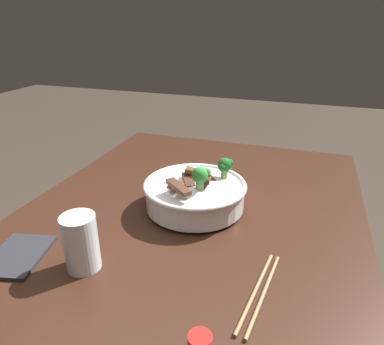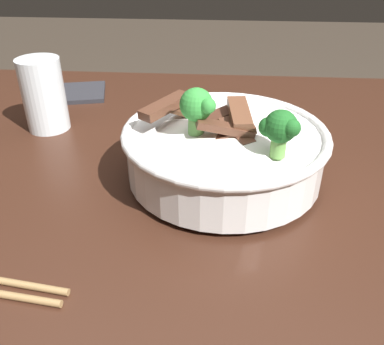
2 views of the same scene
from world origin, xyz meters
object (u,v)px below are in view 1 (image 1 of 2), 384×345
at_px(rice_bowl, 195,192).
at_px(chopsticks_pair, 260,292).
at_px(folded_napkin, 18,255).
at_px(drinking_glass, 81,246).

distance_m(rice_bowl, chopsticks_pair, 0.33).
bearing_deg(folded_napkin, drinking_glass, 97.06).
bearing_deg(folded_napkin, chopsticks_pair, 96.68).
height_order(rice_bowl, drinking_glass, rice_bowl).
relative_size(rice_bowl, chopsticks_pair, 1.18).
bearing_deg(drinking_glass, chopsticks_pair, 96.52).
bearing_deg(chopsticks_pair, rice_bowl, -140.70).
distance_m(rice_bowl, drinking_glass, 0.32).
distance_m(rice_bowl, folded_napkin, 0.42).
relative_size(rice_bowl, drinking_glass, 2.26).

